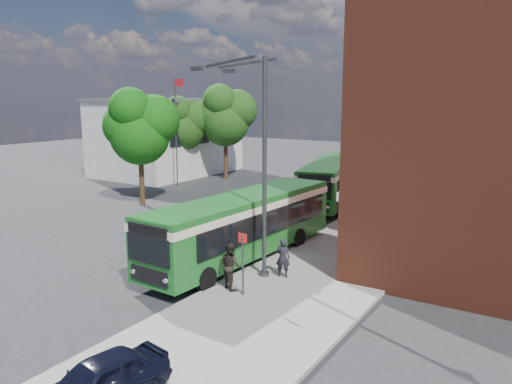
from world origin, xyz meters
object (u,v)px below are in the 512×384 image
Objects in this scene: street_lamp at (257,164)px; bus_front at (243,221)px; parked_car at (99,381)px; bus_rear at (332,177)px.

street_lamp reaches higher than bus_front.
bus_front reaches higher than parked_car.
parked_car is (1.60, -9.70, -4.04)m from street_lamp.
parked_car is (3.37, -11.36, -1.08)m from bus_front.
bus_rear is at bearing 97.02° from bus_front.
street_lamp is at bearing -43.12° from bus_front.
bus_front is at bearing -82.98° from bus_rear.
bus_front is at bearing 117.02° from parked_car.
parked_car is (5.11, -25.49, -1.08)m from bus_rear.
street_lamp is 16.44m from bus_rear.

